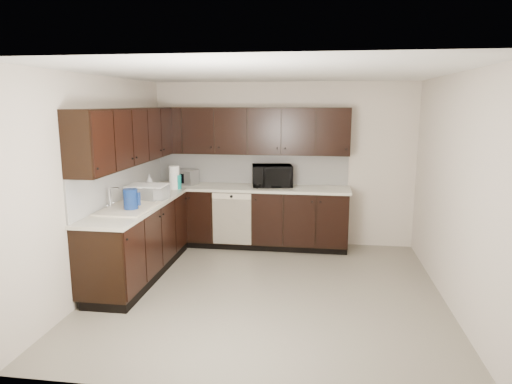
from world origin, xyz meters
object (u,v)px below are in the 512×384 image
Objects in this scene: toaster_oven at (185,177)px; storage_bin at (147,192)px; blue_pitcher at (131,200)px; sink at (128,214)px; microwave at (272,176)px.

toaster_oven is 1.17m from storage_bin.
toaster_oven is 1.80m from blue_pitcher.
sink reaches higher than blue_pitcher.
toaster_oven is 0.76× the size of storage_bin.
blue_pitcher is (0.04, -0.63, 0.03)m from storage_bin.
blue_pitcher is (-0.11, -1.80, 0.01)m from toaster_oven.
sink is at bearing 158.89° from blue_pitcher.
microwave is 1.25× the size of storage_bin.
sink is at bearing -91.99° from storage_bin.
toaster_oven is at bearing 84.38° from sink.
sink is at bearing -82.18° from toaster_oven.
blue_pitcher is at bearing -79.97° from toaster_oven.
blue_pitcher is (0.07, -0.04, 0.19)m from sink.
blue_pitcher reaches higher than toaster_oven.
microwave is 2.31× the size of blue_pitcher.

